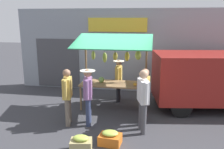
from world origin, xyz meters
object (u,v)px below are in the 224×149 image
produce_crate_near (81,144)px  shopper_in_grey_tee (145,92)px  vendor_with_sunhat (119,77)px  shopper_in_striped_shirt (67,93)px  parked_van (217,76)px  market_stall (114,64)px  shopper_with_shopping_bag (143,96)px  shopper_with_ponytail (88,92)px  produce_crate_side (110,138)px

produce_crate_near → shopper_in_grey_tee: bearing=-127.1°
vendor_with_sunhat → shopper_in_striped_shirt: (1.14, 2.25, 0.05)m
parked_van → vendor_with_sunhat: bearing=-11.2°
shopper_in_striped_shirt → shopper_in_grey_tee: bearing=-90.4°
market_stall → parked_van: 3.47m
market_stall → produce_crate_near: (0.29, 2.89, -1.37)m
shopper_in_striped_shirt → produce_crate_near: bearing=-161.6°
shopper_with_shopping_bag → market_stall: bearing=15.9°
shopper_with_ponytail → shopper_in_grey_tee: bearing=-89.0°
shopper_in_striped_shirt → shopper_in_grey_tee: 2.20m
shopper_with_ponytail → parked_van: 4.38m
shopper_in_striped_shirt → shopper_with_shopping_bag: bearing=-105.2°
shopper_in_grey_tee → parked_van: bearing=-46.5°
market_stall → shopper_with_shopping_bag: bearing=122.4°
produce_crate_near → shopper_with_ponytail: bearing=-81.6°
shopper_with_shopping_bag → produce_crate_side: (0.74, 0.80, -0.85)m
shopper_with_shopping_bag → produce_crate_side: size_ratio=3.05×
shopper_with_shopping_bag → parked_van: 3.23m
parked_van → shopper_with_ponytail: bearing=18.6°
market_stall → shopper_in_grey_tee: (-1.07, 1.09, -0.60)m
market_stall → shopper_in_striped_shirt: bearing=54.6°
vendor_with_sunhat → shopper_in_grey_tee: size_ratio=0.94×
shopper_in_striped_shirt → parked_van: parked_van is taller
shopper_with_ponytail → shopper_in_striped_shirt: bearing=88.9°
shopper_in_grey_tee → shopper_with_shopping_bag: bearing=-174.0°
parked_van → produce_crate_side: (3.08, 3.02, -0.96)m
shopper_in_grey_tee → parked_van: 2.86m
vendor_with_sunhat → produce_crate_side: size_ratio=2.74×
market_stall → vendor_with_sunhat: bearing=-94.4°
market_stall → vendor_with_sunhat: 0.97m
vendor_with_sunhat → shopper_with_shopping_bag: size_ratio=0.90×
shopper_in_striped_shirt → parked_van: (-4.48, -2.09, 0.17)m
produce_crate_side → shopper_in_striped_shirt: bearing=-33.5°
vendor_with_sunhat → shopper_in_striped_shirt: 2.52m
vendor_with_sunhat → parked_van: 3.35m
shopper_with_shopping_bag → produce_crate_near: shopper_with_shopping_bag is taller
shopper_in_grey_tee → shopper_with_ponytail: (1.58, 0.34, 0.02)m
market_stall → parked_van: bearing=-170.6°
vendor_with_sunhat → parked_van: parked_van is taller
parked_van → shopper_in_grey_tee: bearing=27.0°
produce_crate_near → shopper_in_striped_shirt: bearing=-59.7°
shopper_in_grey_tee → produce_crate_side: 1.75m
produce_crate_side → parked_van: bearing=-135.6°
shopper_in_grey_tee → produce_crate_side: (0.76, 1.36, -0.79)m
market_stall → parked_van: (-3.39, -0.56, -0.43)m
market_stall → produce_crate_side: size_ratio=4.43×
shopper_in_striped_shirt → produce_crate_near: size_ratio=3.04×
shopper_with_shopping_bag → shopper_with_ponytail: (1.56, -0.23, -0.04)m
shopper_in_striped_shirt → shopper_in_grey_tee: size_ratio=1.00×
produce_crate_side → shopper_in_grey_tee: bearing=-119.0°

